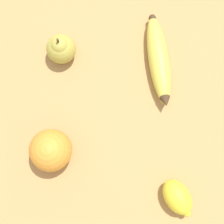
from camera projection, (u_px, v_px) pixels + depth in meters
ground_plane at (105, 103)px, 0.70m from camera, size 3.00×3.00×0.00m
banana at (159, 60)px, 0.70m from camera, size 0.17×0.18×0.04m
orange at (51, 150)px, 0.64m from camera, size 0.09×0.09×0.09m
pear at (61, 48)px, 0.69m from camera, size 0.07×0.07×0.08m
lemon at (177, 197)px, 0.64m from camera, size 0.09×0.08×0.05m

